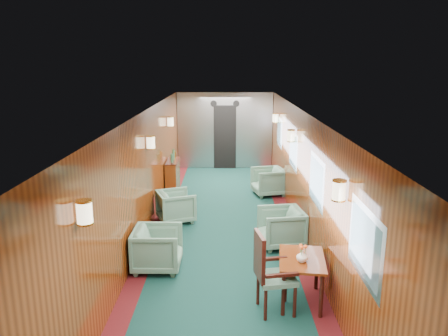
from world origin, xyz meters
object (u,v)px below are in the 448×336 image
dining_table (302,265)px  armchair_left_far (176,206)px  armchair_left_near (158,248)px  credenza (173,176)px  side_chair (269,270)px  armchair_right_near (281,227)px  armchair_right_far (268,181)px

dining_table → armchair_left_far: (-2.11, 3.19, -0.22)m
armchair_left_far → armchair_left_near: bearing=157.3°
credenza → dining_table: bearing=-65.5°
side_chair → dining_table: bearing=17.6°
armchair_right_near → side_chair: bearing=-19.8°
armchair_left_near → armchair_right_far: 4.66m
side_chair → armchair_left_far: side_chair is taller
dining_table → armchair_right_far: bearing=96.7°
armchair_left_far → armchair_right_far: armchair_right_far is taller
dining_table → armchair_left_near: size_ratio=1.23×
side_chair → credenza: side_chair is taller
side_chair → armchair_left_near: (-1.68, 1.25, -0.26)m
dining_table → armchair_left_near: 2.39m
armchair_left_near → armchair_right_far: size_ratio=1.01×
armchair_left_near → armchair_right_near: (2.12, 0.94, 0.00)m
dining_table → armchair_left_far: size_ratio=1.30×
armchair_left_far → armchair_right_far: (2.13, 1.93, 0.02)m
armchair_left_far → armchair_right_far: bearing=-69.2°
dining_table → armchair_right_far: 5.12m
side_chair → armchair_left_far: bearing=105.0°
credenza → armchair_right_near: 4.16m
armchair_right_far → armchair_left_near: bearing=-41.3°
credenza → armchair_left_near: bearing=-86.4°
armchair_left_near → armchair_left_far: armchair_left_near is taller
side_chair → armchair_right_far: size_ratio=1.47×
armchair_left_near → armchair_right_far: (2.18, 4.12, -0.00)m
dining_table → armchair_left_far: 3.83m
credenza → armchair_left_far: bearing=-81.4°
armchair_left_far → armchair_right_near: bearing=-142.6°
side_chair → credenza: 5.93m
armchair_left_far → side_chair: bearing=-176.1°
dining_table → armchair_right_near: armchair_right_near is taller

